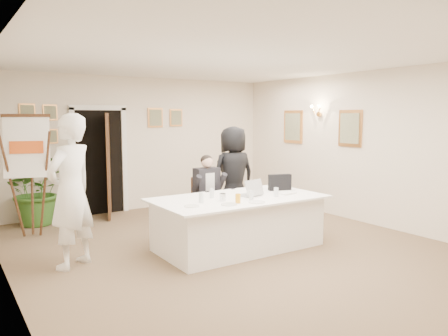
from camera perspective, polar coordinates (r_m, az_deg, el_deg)
name	(u,v)px	position (r m, az deg, el deg)	size (l,w,h in m)	color
floor	(232,249)	(6.66, 1.11, -10.48)	(7.00, 7.00, 0.00)	brown
ceiling	(233,58)	(6.42, 1.17, 14.16)	(6.00, 7.00, 0.02)	white
wall_back	(140,144)	(9.48, -10.89, 3.15)	(6.00, 0.10, 2.80)	white
wall_left	(6,169)	(5.32, -26.63, -0.13)	(0.10, 7.00, 2.80)	white
wall_right	(367,148)	(8.45, 18.22, 2.51)	(0.10, 7.00, 2.80)	white
doorway	(103,163)	(9.04, -15.59, 0.58)	(1.14, 0.86, 2.20)	black
pictures_back_wall	(103,123)	(9.16, -15.53, 5.72)	(3.40, 0.06, 0.80)	#D9914A
pictures_right_wall	(319,127)	(9.20, 12.32, 5.19)	(0.06, 2.20, 0.80)	#D9914A
wall_sconce	(317,110)	(9.15, 12.07, 7.38)	(0.20, 0.30, 0.24)	gold
conference_table	(238,222)	(6.61, 1.89, -7.07)	(2.55, 1.37, 0.78)	white
seated_man	(208,193)	(7.44, -2.09, -3.33)	(0.58, 0.61, 1.34)	black
flip_chart	(30,182)	(7.74, -24.04, -1.74)	(0.71, 0.52, 1.97)	black
standing_man	(71,191)	(6.00, -19.38, -2.90)	(0.73, 0.48, 2.01)	white
standing_woman	(233,175)	(8.10, 1.22, -0.88)	(0.88, 0.57, 1.80)	black
potted_palm	(37,190)	(8.68, -23.19, -2.63)	(1.16, 1.00, 1.28)	#2F5D1F
laptop	(249,186)	(6.64, 3.32, -2.43)	(0.35, 0.37, 0.28)	#B7BABC
laptop_bag	(280,182)	(7.18, 7.30, -1.86)	(0.37, 0.10, 0.26)	black
paper_stack	(287,193)	(6.86, 8.17, -3.26)	(0.27, 0.19, 0.03)	white
plate_left	(192,206)	(5.85, -4.24, -4.99)	(0.20, 0.20, 0.01)	white
plate_mid	(229,204)	(5.95, 0.66, -4.78)	(0.22, 0.22, 0.01)	white
plate_near	(257,202)	(6.13, 4.32, -4.46)	(0.23, 0.23, 0.01)	white
glass_a	(201,198)	(6.10, -3.00, -3.90)	(0.07, 0.07, 0.14)	silver
glass_b	(251,196)	(6.26, 3.58, -3.63)	(0.07, 0.07, 0.14)	silver
glass_c	(276,192)	(6.59, 6.82, -3.14)	(0.07, 0.07, 0.14)	silver
glass_d	(212,193)	(6.47, -1.58, -3.29)	(0.07, 0.07, 0.14)	silver
oj_glass	(238,198)	(6.07, 1.83, -4.00)	(0.07, 0.07, 0.13)	orange
steel_jug	(223,197)	(6.22, -0.18, -3.83)	(0.09, 0.09, 0.11)	silver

